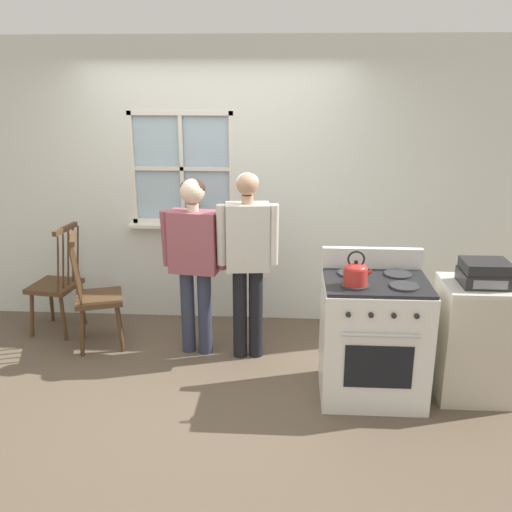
{
  "coord_description": "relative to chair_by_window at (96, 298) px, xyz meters",
  "views": [
    {
      "loc": [
        0.7,
        -3.96,
        2.33
      ],
      "look_at": [
        0.44,
        0.27,
        1.0
      ],
      "focal_mm": 40.0,
      "sensor_mm": 36.0,
      "label": 1
    }
  ],
  "objects": [
    {
      "name": "ground_plane",
      "position": [
        1.01,
        -0.66,
        -0.46
      ],
      "size": [
        16.0,
        16.0,
        0.0
      ],
      "primitive_type": "plane",
      "color": "brown"
    },
    {
      "name": "wall_back",
      "position": [
        1.03,
        0.74,
        0.88
      ],
      "size": [
        6.4,
        0.16,
        2.7
      ],
      "color": "silver",
      "rests_on": "ground_plane"
    },
    {
      "name": "chair_by_window",
      "position": [
        0.0,
        0.0,
        0.0
      ],
      "size": [
        0.51,
        0.52,
        1.04
      ],
      "rotation": [
        0.0,
        0.0,
        1.89
      ],
      "color": "#4C331E",
      "rests_on": "ground_plane"
    },
    {
      "name": "chair_near_wall",
      "position": [
        -0.47,
        0.29,
        0.0
      ],
      "size": [
        0.46,
        0.47,
        1.04
      ],
      "rotation": [
        0.0,
        0.0,
        -1.71
      ],
      "color": "#4C331E",
      "rests_on": "ground_plane"
    },
    {
      "name": "person_elderly_left",
      "position": [
        0.91,
        -0.07,
        0.48
      ],
      "size": [
        0.57,
        0.27,
        1.55
      ],
      "rotation": [
        0.0,
        0.0,
        -0.15
      ],
      "color": "#2D3347",
      "rests_on": "ground_plane"
    },
    {
      "name": "person_teen_center",
      "position": [
        1.36,
        -0.12,
        0.49
      ],
      "size": [
        0.52,
        0.25,
        1.61
      ],
      "rotation": [
        0.0,
        0.0,
        0.1
      ],
      "color": "black",
      "rests_on": "ground_plane"
    },
    {
      "name": "stove",
      "position": [
        2.35,
        -0.68,
        0.01
      ],
      "size": [
        0.77,
        0.68,
        1.08
      ],
      "color": "white",
      "rests_on": "ground_plane"
    },
    {
      "name": "kettle",
      "position": [
        2.18,
        -0.81,
        0.56
      ],
      "size": [
        0.21,
        0.17,
        0.25
      ],
      "color": "red",
      "rests_on": "stove"
    },
    {
      "name": "potted_plant",
      "position": [
        0.82,
        0.65,
        0.61
      ],
      "size": [
        0.12,
        0.11,
        0.31
      ],
      "color": "#42474C",
      "rests_on": "wall_back"
    },
    {
      "name": "side_counter",
      "position": [
        3.12,
        -0.64,
        -0.01
      ],
      "size": [
        0.55,
        0.5,
        0.9
      ],
      "color": "beige",
      "rests_on": "ground_plane"
    },
    {
      "name": "stereo",
      "position": [
        3.12,
        -0.66,
        0.53
      ],
      "size": [
        0.34,
        0.29,
        0.18
      ],
      "color": "#232326",
      "rests_on": "side_counter"
    }
  ]
}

